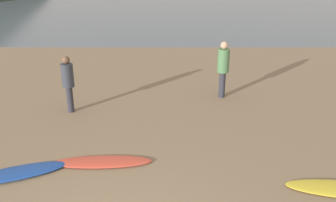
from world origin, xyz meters
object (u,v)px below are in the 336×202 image
Objects in this scene: person_1 at (68,80)px; surfboard_1 at (16,173)px; surfboard_2 at (102,162)px; person_0 at (223,65)px.

surfboard_1 is at bearing -69.73° from person_1.
person_0 is (3.06, 3.95, 1.00)m from surfboard_2.
surfboard_1 is 3.36m from person_1.
person_0 is 1.09× the size of person_1.
person_1 is (-4.42, -1.17, -0.09)m from person_0.
person_1 is at bearing 113.57° from surfboard_2.
person_1 reaches higher than surfboard_1.
person_0 is at bearing 20.97° from surfboard_1.
person_0 reaches higher than surfboard_2.
person_1 is (-1.36, 2.78, 0.91)m from surfboard_2.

